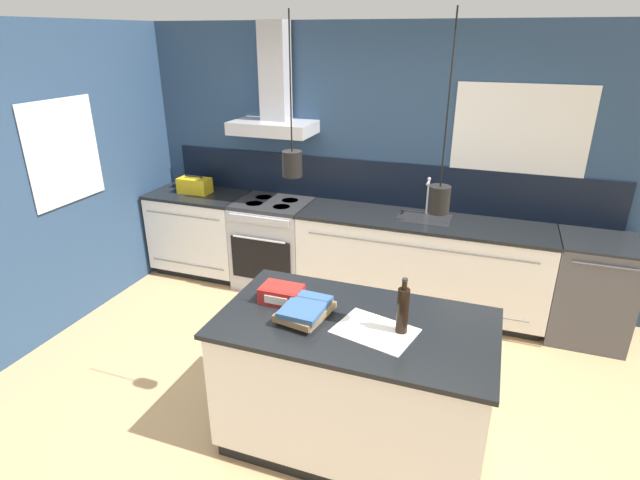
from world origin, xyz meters
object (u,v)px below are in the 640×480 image
(oven_range, at_px, (274,243))
(bottle_on_island, at_px, (403,310))
(dishwasher, at_px, (590,289))
(book_stack, at_px, (305,311))
(red_supply_box, at_px, (282,294))
(yellow_toolbox, at_px, (195,185))

(oven_range, bearing_deg, bottle_on_island, -48.39)
(dishwasher, bearing_deg, book_stack, -133.39)
(dishwasher, height_order, red_supply_box, red_supply_box)
(bottle_on_island, height_order, book_stack, bottle_on_island)
(red_supply_box, bearing_deg, yellow_toolbox, 134.90)
(dishwasher, height_order, bottle_on_island, bottle_on_island)
(book_stack, bearing_deg, yellow_toolbox, 136.03)
(dishwasher, distance_m, bottle_on_island, 2.38)
(oven_range, xyz_separation_m, red_supply_box, (0.91, -1.82, 0.51))
(red_supply_box, bearing_deg, bottle_on_island, -6.81)
(red_supply_box, height_order, yellow_toolbox, yellow_toolbox)
(book_stack, relative_size, yellow_toolbox, 1.10)
(oven_range, distance_m, book_stack, 2.31)
(oven_range, distance_m, yellow_toolbox, 1.05)
(oven_range, bearing_deg, red_supply_box, -63.35)
(yellow_toolbox, bearing_deg, bottle_on_island, -36.37)
(bottle_on_island, bearing_deg, book_stack, -175.54)
(bottle_on_island, xyz_separation_m, book_stack, (-0.57, -0.04, -0.09))
(oven_range, relative_size, bottle_on_island, 2.66)
(dishwasher, xyz_separation_m, book_stack, (-1.85, -1.96, 0.51))
(dishwasher, height_order, book_stack, book_stack)
(bottle_on_island, bearing_deg, yellow_toolbox, 143.63)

